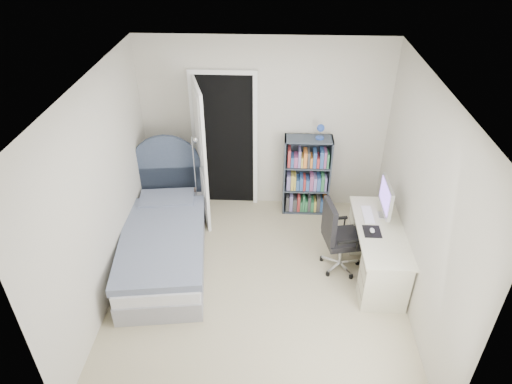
{
  "coord_description": "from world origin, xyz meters",
  "views": [
    {
      "loc": [
        0.16,
        -3.99,
        3.97
      ],
      "look_at": [
        -0.05,
        0.41,
        1.07
      ],
      "focal_mm": 32.0,
      "sensor_mm": 36.0,
      "label": 1
    }
  ],
  "objects_px": {
    "bed": "(165,240)",
    "nightstand": "(185,187)",
    "office_chair": "(337,234)",
    "bookcase": "(307,179)",
    "desk": "(377,249)",
    "floor_lamp": "(197,188)"
  },
  "relations": [
    {
      "from": "bed",
      "to": "nightstand",
      "type": "bearing_deg",
      "value": 86.54
    },
    {
      "from": "desk",
      "to": "bed",
      "type": "bearing_deg",
      "value": 176.9
    },
    {
      "from": "bed",
      "to": "bookcase",
      "type": "distance_m",
      "value": 2.19
    },
    {
      "from": "bed",
      "to": "desk",
      "type": "height_order",
      "value": "bed"
    },
    {
      "from": "bed",
      "to": "desk",
      "type": "distance_m",
      "value": 2.64
    },
    {
      "from": "bed",
      "to": "desk",
      "type": "xyz_separation_m",
      "value": [
        2.63,
        -0.14,
        0.08
      ]
    },
    {
      "from": "bed",
      "to": "bookcase",
      "type": "bearing_deg",
      "value": 32.41
    },
    {
      "from": "bed",
      "to": "floor_lamp",
      "type": "bearing_deg",
      "value": 69.41
    },
    {
      "from": "nightstand",
      "to": "bookcase",
      "type": "distance_m",
      "value": 1.78
    },
    {
      "from": "nightstand",
      "to": "desk",
      "type": "height_order",
      "value": "desk"
    },
    {
      "from": "nightstand",
      "to": "bookcase",
      "type": "relative_size",
      "value": 0.4
    },
    {
      "from": "bed",
      "to": "desk",
      "type": "relative_size",
      "value": 1.6
    },
    {
      "from": "floor_lamp",
      "to": "office_chair",
      "type": "height_order",
      "value": "floor_lamp"
    },
    {
      "from": "floor_lamp",
      "to": "bookcase",
      "type": "relative_size",
      "value": 0.97
    },
    {
      "from": "bookcase",
      "to": "nightstand",
      "type": "bearing_deg",
      "value": -178.67
    },
    {
      "from": "nightstand",
      "to": "office_chair",
      "type": "height_order",
      "value": "office_chair"
    },
    {
      "from": "bed",
      "to": "bookcase",
      "type": "height_order",
      "value": "bookcase"
    },
    {
      "from": "nightstand",
      "to": "office_chair",
      "type": "relative_size",
      "value": 0.58
    },
    {
      "from": "desk",
      "to": "office_chair",
      "type": "xyz_separation_m",
      "value": [
        -0.49,
        0.06,
        0.16
      ]
    },
    {
      "from": "nightstand",
      "to": "desk",
      "type": "xyz_separation_m",
      "value": [
        2.57,
        -1.27,
        -0.0
      ]
    },
    {
      "from": "floor_lamp",
      "to": "desk",
      "type": "distance_m",
      "value": 2.52
    },
    {
      "from": "bed",
      "to": "desk",
      "type": "bearing_deg",
      "value": -3.1
    }
  ]
}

